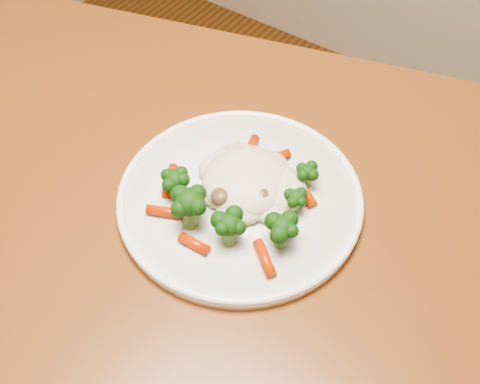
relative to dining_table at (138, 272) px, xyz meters
The scene contains 3 objects.
dining_table is the anchor object (origin of this frame).
plate 0.17m from the dining_table, 48.12° to the left, with size 0.29×0.29×0.01m, color white.
meal 0.19m from the dining_table, 45.17° to the left, with size 0.19×0.18×0.05m.
Camera 1 is at (0.15, -0.11, 1.31)m, focal length 45.00 mm.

